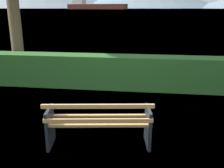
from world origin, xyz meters
TOP-DOWN VIEW (x-y plane):
  - ground_plane at (0.00, 0.00)m, footprint 1400.00×1400.00m
  - water_surface at (0.00, 306.46)m, footprint 620.00×620.00m
  - park_bench at (0.01, -0.06)m, footprint 1.82×0.81m
  - hedge_row at (0.00, 3.29)m, footprint 8.74×0.66m
  - cargo_ship_large at (-63.36, 299.59)m, footprint 72.73×30.66m

SIDE VIEW (x-z plane):
  - ground_plane at x=0.00m, z-range 0.00..0.00m
  - water_surface at x=0.00m, z-range 0.00..0.00m
  - park_bench at x=0.01m, z-range -0.01..0.86m
  - hedge_row at x=0.00m, z-range 0.00..0.97m
  - cargo_ship_large at x=-63.36m, z-range -3.85..13.63m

